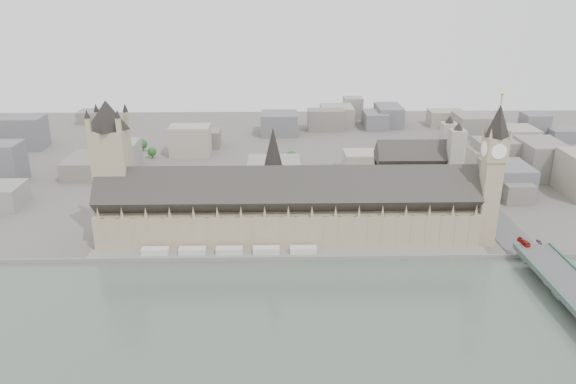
{
  "coord_description": "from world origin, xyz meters",
  "views": [
    {
      "loc": [
        -7.62,
        -349.03,
        172.81
      ],
      "look_at": [
        0.51,
        34.1,
        30.49
      ],
      "focal_mm": 35.0,
      "sensor_mm": 36.0,
      "label": 1
    }
  ],
  "objects_px": {
    "victoria_tower": "(112,164)",
    "red_bus_north": "(524,242)",
    "palace_of_westminster": "(288,209)",
    "car_approach": "(539,242)",
    "westminster_abbey": "(418,172)",
    "elizabeth_tower": "(493,166)"
  },
  "relations": [
    {
      "from": "palace_of_westminster",
      "to": "elizabeth_tower",
      "type": "xyz_separation_m",
      "value": [
        138.0,
        -11.7,
        35.38
      ]
    },
    {
      "from": "elizabeth_tower",
      "to": "red_bus_north",
      "type": "height_order",
      "value": "elizabeth_tower"
    },
    {
      "from": "palace_of_westminster",
      "to": "westminster_abbey",
      "type": "height_order",
      "value": "westminster_abbey"
    },
    {
      "from": "elizabeth_tower",
      "to": "car_approach",
      "type": "distance_m",
      "value": 59.37
    },
    {
      "from": "palace_of_westminster",
      "to": "victoria_tower",
      "type": "xyz_separation_m",
      "value": [
        -122.0,
        6.3,
        32.5
      ]
    },
    {
      "from": "westminster_abbey",
      "to": "car_approach",
      "type": "bearing_deg",
      "value": -62.17
    },
    {
      "from": "victoria_tower",
      "to": "westminster_abbey",
      "type": "distance_m",
      "value": 244.79
    },
    {
      "from": "victoria_tower",
      "to": "red_bus_north",
      "type": "height_order",
      "value": "victoria_tower"
    },
    {
      "from": "victoria_tower",
      "to": "westminster_abbey",
      "type": "xyz_separation_m",
      "value": [
        232.92,
        69.0,
        -30.12
      ]
    },
    {
      "from": "westminster_abbey",
      "to": "red_bus_north",
      "type": "height_order",
      "value": "westminster_abbey"
    },
    {
      "from": "palace_of_westminster",
      "to": "car_approach",
      "type": "bearing_deg",
      "value": -10.92
    },
    {
      "from": "westminster_abbey",
      "to": "car_approach",
      "type": "relative_size",
      "value": 12.07
    },
    {
      "from": "westminster_abbey",
      "to": "car_approach",
      "type": "xyz_separation_m",
      "value": [
        56.84,
        -107.67,
        -14.01
      ]
    },
    {
      "from": "victoria_tower",
      "to": "westminster_abbey",
      "type": "height_order",
      "value": "victoria_tower"
    },
    {
      "from": "elizabeth_tower",
      "to": "westminster_abbey",
      "type": "xyz_separation_m",
      "value": [
        -27.08,
        87.0,
        -33.01
      ]
    },
    {
      "from": "red_bus_north",
      "to": "car_approach",
      "type": "relative_size",
      "value": 1.99
    },
    {
      "from": "red_bus_north",
      "to": "car_approach",
      "type": "xyz_separation_m",
      "value": [
        11.34,
        1.91,
        -0.74
      ]
    },
    {
      "from": "palace_of_westminster",
      "to": "car_approach",
      "type": "distance_m",
      "value": 171.26
    },
    {
      "from": "palace_of_westminster",
      "to": "elizabeth_tower",
      "type": "relative_size",
      "value": 2.47
    },
    {
      "from": "red_bus_north",
      "to": "elizabeth_tower",
      "type": "bearing_deg",
      "value": 117.45
    },
    {
      "from": "elizabeth_tower",
      "to": "red_bus_north",
      "type": "distance_m",
      "value": 54.69
    },
    {
      "from": "westminster_abbey",
      "to": "red_bus_north",
      "type": "relative_size",
      "value": 6.07
    }
  ]
}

